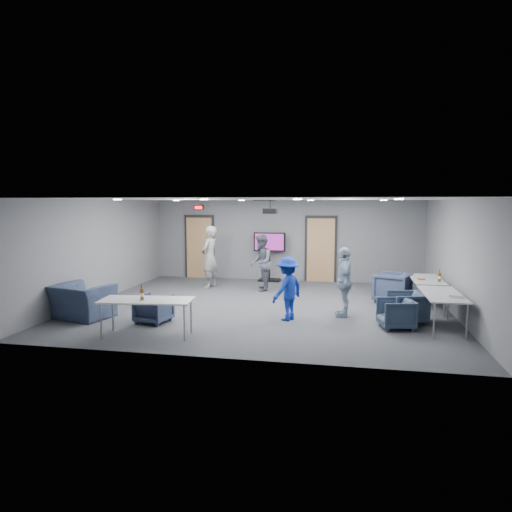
% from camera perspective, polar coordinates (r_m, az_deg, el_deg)
% --- Properties ---
extents(floor, '(9.00, 9.00, 0.00)m').
position_cam_1_polar(floor, '(11.67, 1.06, -6.27)').
color(floor, '#35373C').
rests_on(floor, ground).
extents(ceiling, '(9.00, 9.00, 0.00)m').
position_cam_1_polar(ceiling, '(11.38, 1.09, 7.10)').
color(ceiling, white).
rests_on(ceiling, wall_back).
extents(wall_back, '(9.00, 0.02, 2.70)m').
position_cam_1_polar(wall_back, '(15.38, 3.65, 1.94)').
color(wall_back, slate).
rests_on(wall_back, floor).
extents(wall_front, '(9.00, 0.02, 2.70)m').
position_cam_1_polar(wall_front, '(7.57, -4.18, -2.95)').
color(wall_front, slate).
rests_on(wall_front, floor).
extents(wall_left, '(0.02, 8.00, 2.70)m').
position_cam_1_polar(wall_left, '(13.00, -18.87, 0.73)').
color(wall_left, slate).
rests_on(wall_left, floor).
extents(wall_right, '(0.02, 8.00, 2.70)m').
position_cam_1_polar(wall_right, '(11.56, 23.63, -0.17)').
color(wall_right, slate).
rests_on(wall_right, floor).
extents(door_left, '(1.06, 0.17, 2.24)m').
position_cam_1_polar(door_left, '(16.02, -7.08, 1.08)').
color(door_left, black).
rests_on(door_left, wall_back).
extents(door_right, '(1.06, 0.17, 2.24)m').
position_cam_1_polar(door_right, '(15.26, 8.10, 0.79)').
color(door_right, black).
rests_on(door_right, wall_back).
extents(exit_sign, '(0.32, 0.08, 0.16)m').
position_cam_1_polar(exit_sign, '(15.93, -7.17, 6.03)').
color(exit_sign, black).
rests_on(exit_sign, wall_back).
extents(hvac_diffuser, '(0.60, 0.60, 0.03)m').
position_cam_1_polar(hvac_diffuser, '(14.22, 1.05, 6.96)').
color(hvac_diffuser, black).
rests_on(hvac_diffuser, ceiling).
extents(downlights, '(6.18, 3.78, 0.02)m').
position_cam_1_polar(downlights, '(11.37, 1.09, 7.03)').
color(downlights, white).
rests_on(downlights, ceiling).
extents(person_a, '(0.59, 0.77, 1.90)m').
position_cam_1_polar(person_a, '(14.12, -5.81, -0.12)').
color(person_a, gray).
rests_on(person_a, floor).
extents(person_b, '(0.75, 0.90, 1.69)m').
position_cam_1_polar(person_b, '(13.55, 0.61, -0.84)').
color(person_b, '#545864').
rests_on(person_b, floor).
extents(person_c, '(0.44, 0.96, 1.61)m').
position_cam_1_polar(person_c, '(10.72, 10.94, -3.18)').
color(person_c, '#97ABC3').
rests_on(person_c, floor).
extents(person_d, '(0.92, 1.06, 1.42)m').
position_cam_1_polar(person_d, '(10.20, 3.95, -4.09)').
color(person_d, '#17319A').
rests_on(person_d, floor).
extents(chair_right_a, '(1.11, 1.10, 0.79)m').
position_cam_1_polar(chair_right_a, '(12.55, 16.64, -3.80)').
color(chair_right_a, '#384562').
rests_on(chair_right_a, floor).
extents(chair_right_b, '(0.88, 0.86, 0.68)m').
position_cam_1_polar(chair_right_b, '(10.58, 18.38, -6.09)').
color(chair_right_b, '#334258').
rests_on(chair_right_b, floor).
extents(chair_right_c, '(0.81, 0.80, 0.63)m').
position_cam_1_polar(chair_right_c, '(10.02, 17.09, -6.90)').
color(chair_right_c, '#324156').
rests_on(chair_right_c, floor).
extents(chair_front_a, '(0.78, 0.79, 0.62)m').
position_cam_1_polar(chair_front_a, '(10.29, -12.67, -6.42)').
color(chair_front_a, '#343E5A').
rests_on(chair_front_a, floor).
extents(chair_front_b, '(1.41, 1.29, 0.78)m').
position_cam_1_polar(chair_front_b, '(11.11, -20.88, -5.32)').
color(chair_front_b, '#343F5A').
rests_on(chair_front_b, floor).
extents(table_right_a, '(0.72, 1.72, 0.73)m').
position_cam_1_polar(table_right_a, '(12.16, 20.54, -2.90)').
color(table_right_a, '#A4A6A8').
rests_on(table_right_a, floor).
extents(table_right_b, '(0.75, 1.81, 0.73)m').
position_cam_1_polar(table_right_b, '(10.32, 22.27, -4.61)').
color(table_right_b, '#A4A6A8').
rests_on(table_right_b, floor).
extents(table_front_left, '(1.86, 0.95, 0.73)m').
position_cam_1_polar(table_front_left, '(9.24, -13.51, -5.57)').
color(table_front_left, '#A4A6A8').
rests_on(table_front_left, floor).
extents(bottle_front, '(0.08, 0.08, 0.30)m').
position_cam_1_polar(bottle_front, '(9.18, -14.07, -4.68)').
color(bottle_front, '#5A370F').
rests_on(bottle_front, table_front_left).
extents(bottle_right, '(0.08, 0.08, 0.29)m').
position_cam_1_polar(bottle_right, '(11.81, 21.95, -2.47)').
color(bottle_right, '#5A370F').
rests_on(bottle_right, table_right_a).
extents(snack_box, '(0.18, 0.12, 0.04)m').
position_cam_1_polar(snack_box, '(11.92, 19.94, -2.73)').
color(snack_box, '#C14B30').
rests_on(snack_box, table_right_a).
extents(wrapper, '(0.28, 0.23, 0.05)m').
position_cam_1_polar(wrapper, '(10.00, 23.72, -4.60)').
color(wrapper, silver).
rests_on(wrapper, table_right_b).
extents(tv_stand, '(1.06, 0.51, 1.63)m').
position_cam_1_polar(tv_stand, '(15.24, 1.69, 0.31)').
color(tv_stand, black).
rests_on(tv_stand, floor).
extents(projector, '(0.35, 0.34, 0.36)m').
position_cam_1_polar(projector, '(11.91, 1.78, 5.66)').
color(projector, black).
rests_on(projector, ceiling).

